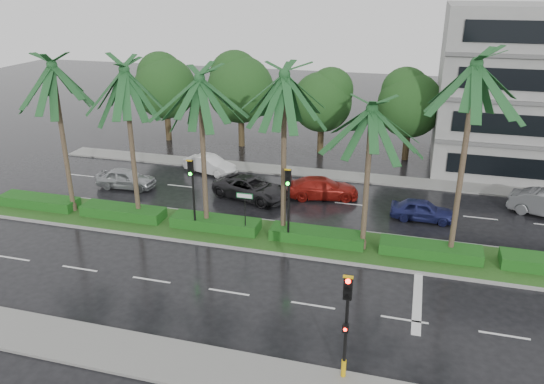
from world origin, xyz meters
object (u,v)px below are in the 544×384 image
(signal_median_left, at_px, (192,185))
(car_white, at_px, (210,165))
(street_sign, at_px, (245,204))
(car_darkgrey, at_px, (251,188))
(car_silver, at_px, (126,178))
(car_red, at_px, (322,188))
(signal_near, at_px, (346,323))
(car_blue, at_px, (422,210))

(signal_median_left, relative_size, car_white, 1.06)
(street_sign, distance_m, car_darkgrey, 6.09)
(car_darkgrey, bearing_deg, car_silver, 109.73)
(signal_median_left, xyz_separation_m, street_sign, (3.00, 0.18, -0.87))
(signal_median_left, xyz_separation_m, car_white, (-3.00, 9.81, -2.32))
(signal_median_left, xyz_separation_m, car_silver, (-7.50, 5.41, -2.30))
(car_darkgrey, distance_m, car_red, 4.74)
(signal_near, height_order, car_blue, signal_near)
(car_red, xyz_separation_m, car_blue, (6.46, -1.84, -0.05))
(signal_near, bearing_deg, car_white, 123.70)
(signal_median_left, distance_m, car_darkgrey, 6.52)
(street_sign, bearing_deg, car_red, 66.93)
(car_darkgrey, distance_m, car_blue, 11.00)
(signal_near, bearing_deg, street_sign, 125.34)
(car_silver, relative_size, car_blue, 1.09)
(signal_near, bearing_deg, car_silver, 139.22)
(car_darkgrey, bearing_deg, car_blue, -75.84)
(car_darkgrey, bearing_deg, street_sign, -148.96)
(signal_near, xyz_separation_m, car_silver, (-17.50, 15.09, -1.80))
(signal_median_left, relative_size, car_red, 0.92)
(car_white, bearing_deg, car_blue, -89.61)
(street_sign, distance_m, car_blue, 10.97)
(car_white, distance_m, car_red, 9.38)
(car_red, bearing_deg, signal_median_left, 126.70)
(car_silver, height_order, car_darkgrey, car_darkgrey)
(car_blue, bearing_deg, car_darkgrey, 88.04)
(car_red, bearing_deg, car_darkgrey, 93.39)
(signal_median_left, bearing_deg, car_silver, 144.22)
(car_white, height_order, car_red, car_red)
(signal_near, relative_size, car_silver, 1.06)
(signal_near, xyz_separation_m, car_darkgrey, (-8.49, 15.60, -1.78))
(car_silver, xyz_separation_m, car_red, (13.54, 1.91, -0.01))
(signal_near, distance_m, car_red, 17.55)
(signal_median_left, bearing_deg, car_red, 50.46)
(car_silver, height_order, car_red, car_silver)
(street_sign, relative_size, car_red, 0.55)
(car_white, distance_m, car_blue, 16.10)
(signal_median_left, bearing_deg, street_sign, 3.47)
(car_darkgrey, bearing_deg, signal_median_left, -177.84)
(street_sign, height_order, car_blue, street_sign)
(signal_near, relative_size, street_sign, 1.68)
(street_sign, xyz_separation_m, car_silver, (-10.50, 5.22, -1.42))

